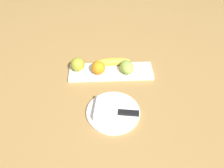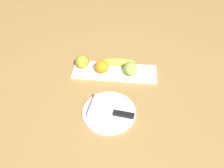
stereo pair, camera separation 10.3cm
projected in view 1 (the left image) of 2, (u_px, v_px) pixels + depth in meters
The scene contains 9 objects.
ground_plane at pixel (113, 75), 1.14m from camera, with size 2.40×2.40×0.00m, color #9D7741.
fruit_tray at pixel (111, 72), 1.15m from camera, with size 0.41×0.12×0.02m, color white.
apple at pixel (78, 64), 1.12m from camera, with size 0.07×0.07×0.07m, color #969E2C.
banana at pixel (111, 62), 1.16m from camera, with size 0.18×0.04×0.04m, color yellow.
orange_near_apple at pixel (98, 68), 1.10m from camera, with size 0.07×0.07×0.07m, color orange.
grape_bunch at pixel (127, 67), 1.12m from camera, with size 0.09×0.06×0.05m, color #92AF4A.
dinner_plate at pixel (113, 112), 0.96m from camera, with size 0.22×0.22×0.01m, color white.
folded_napkin at pixel (106, 109), 0.95m from camera, with size 0.09×0.12×0.03m, color white.
knife at pixel (124, 113), 0.95m from camera, with size 0.18×0.05×0.01m.
Camera 1 is at (0.04, 0.85, 0.76)m, focal length 37.01 mm.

